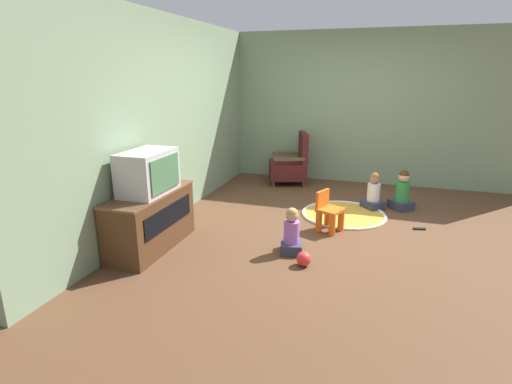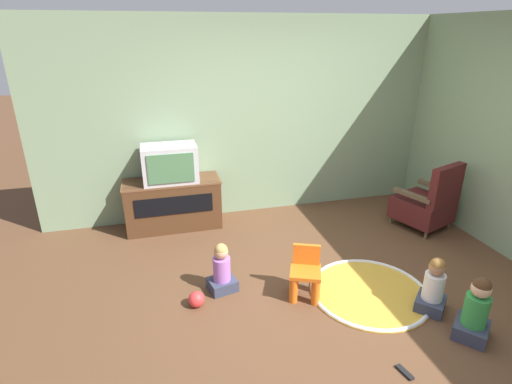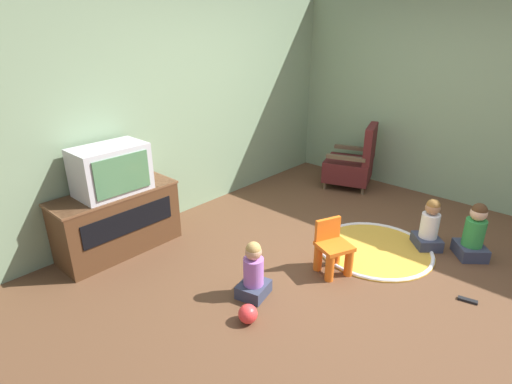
{
  "view_description": "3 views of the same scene",
  "coord_description": "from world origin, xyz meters",
  "px_view_note": "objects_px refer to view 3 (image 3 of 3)",
  "views": [
    {
      "loc": [
        -4.92,
        -0.51,
        1.88
      ],
      "look_at": [
        -0.92,
        0.79,
        0.62
      ],
      "focal_mm": 28.0,
      "sensor_mm": 36.0,
      "label": 1
    },
    {
      "loc": [
        -1.52,
        -2.92,
        2.39
      ],
      "look_at": [
        -0.53,
        0.83,
        0.81
      ],
      "focal_mm": 28.0,
      "sensor_mm": 36.0,
      "label": 2
    },
    {
      "loc": [
        -3.06,
        -1.54,
        2.12
      ],
      "look_at": [
        -0.72,
        0.58,
        0.8
      ],
      "focal_mm": 28.0,
      "sensor_mm": 36.0,
      "label": 3
    }
  ],
  "objects_px": {
    "black_armchair": "(352,164)",
    "child_watching_center": "(429,227)",
    "yellow_kid_chair": "(333,251)",
    "child_watching_left": "(474,234)",
    "toy_ball": "(248,314)",
    "television": "(111,170)",
    "remote_control": "(468,300)",
    "tv_cabinet": "(118,220)",
    "child_watching_right": "(254,273)"
  },
  "relations": [
    {
      "from": "black_armchair",
      "to": "child_watching_center",
      "type": "relative_size",
      "value": 1.67
    },
    {
      "from": "toy_ball",
      "to": "yellow_kid_chair",
      "type": "bearing_deg",
      "value": -5.62
    },
    {
      "from": "remote_control",
      "to": "child_watching_center",
      "type": "bearing_deg",
      "value": -59.96
    },
    {
      "from": "child_watching_left",
      "to": "child_watching_center",
      "type": "bearing_deg",
      "value": 64.92
    },
    {
      "from": "yellow_kid_chair",
      "to": "child_watching_left",
      "type": "height_order",
      "value": "child_watching_left"
    },
    {
      "from": "child_watching_center",
      "to": "toy_ball",
      "type": "distance_m",
      "value": 2.16
    },
    {
      "from": "toy_ball",
      "to": "black_armchair",
      "type": "bearing_deg",
      "value": 15.7
    },
    {
      "from": "toy_ball",
      "to": "remote_control",
      "type": "bearing_deg",
      "value": -40.07
    },
    {
      "from": "yellow_kid_chair",
      "to": "child_watching_left",
      "type": "xyz_separation_m",
      "value": [
        1.14,
        -0.88,
        0.03
      ]
    },
    {
      "from": "television",
      "to": "black_armchair",
      "type": "distance_m",
      "value": 3.28
    },
    {
      "from": "black_armchair",
      "to": "toy_ball",
      "type": "distance_m",
      "value": 3.18
    },
    {
      "from": "yellow_kid_chair",
      "to": "toy_ball",
      "type": "height_order",
      "value": "yellow_kid_chair"
    },
    {
      "from": "black_armchair",
      "to": "toy_ball",
      "type": "bearing_deg",
      "value": -3.77
    },
    {
      "from": "television",
      "to": "remote_control",
      "type": "xyz_separation_m",
      "value": [
        1.49,
        -2.88,
        -0.86
      ]
    },
    {
      "from": "child_watching_center",
      "to": "child_watching_right",
      "type": "relative_size",
      "value": 1.05
    },
    {
      "from": "television",
      "to": "child_watching_center",
      "type": "bearing_deg",
      "value": -46.74
    },
    {
      "from": "child_watching_center",
      "to": "toy_ball",
      "type": "height_order",
      "value": "child_watching_center"
    },
    {
      "from": "tv_cabinet",
      "to": "child_watching_left",
      "type": "distance_m",
      "value": 3.5
    },
    {
      "from": "yellow_kid_chair",
      "to": "toy_ball",
      "type": "distance_m",
      "value": 1.04
    },
    {
      "from": "television",
      "to": "remote_control",
      "type": "height_order",
      "value": "television"
    },
    {
      "from": "tv_cabinet",
      "to": "television",
      "type": "distance_m",
      "value": 0.54
    },
    {
      "from": "television",
      "to": "child_watching_left",
      "type": "bearing_deg",
      "value": -49.86
    },
    {
      "from": "black_armchair",
      "to": "child_watching_left",
      "type": "relative_size",
      "value": 1.56
    },
    {
      "from": "television",
      "to": "toy_ball",
      "type": "height_order",
      "value": "television"
    },
    {
      "from": "yellow_kid_chair",
      "to": "child_watching_right",
      "type": "height_order",
      "value": "child_watching_right"
    },
    {
      "from": "toy_ball",
      "to": "remote_control",
      "type": "xyz_separation_m",
      "value": [
        1.41,
        -1.19,
        -0.07
      ]
    },
    {
      "from": "child_watching_right",
      "to": "toy_ball",
      "type": "relative_size",
      "value": 3.38
    },
    {
      "from": "yellow_kid_chair",
      "to": "child_watching_center",
      "type": "xyz_separation_m",
      "value": [
        1.04,
        -0.49,
        0.02
      ]
    },
    {
      "from": "child_watching_left",
      "to": "child_watching_center",
      "type": "height_order",
      "value": "child_watching_left"
    },
    {
      "from": "yellow_kid_chair",
      "to": "toy_ball",
      "type": "xyz_separation_m",
      "value": [
        -1.03,
        0.1,
        -0.14
      ]
    },
    {
      "from": "yellow_kid_chair",
      "to": "child_watching_right",
      "type": "bearing_deg",
      "value": -178.61
    },
    {
      "from": "tv_cabinet",
      "to": "yellow_kid_chair",
      "type": "height_order",
      "value": "tv_cabinet"
    },
    {
      "from": "black_armchair",
      "to": "yellow_kid_chair",
      "type": "relative_size",
      "value": 1.8
    },
    {
      "from": "black_armchair",
      "to": "toy_ball",
      "type": "relative_size",
      "value": 5.95
    },
    {
      "from": "child_watching_right",
      "to": "remote_control",
      "type": "bearing_deg",
      "value": -63.95
    },
    {
      "from": "television",
      "to": "toy_ball",
      "type": "bearing_deg",
      "value": -87.41
    },
    {
      "from": "child_watching_right",
      "to": "black_armchair",
      "type": "bearing_deg",
      "value": 0.13
    },
    {
      "from": "television",
      "to": "toy_ball",
      "type": "relative_size",
      "value": 4.39
    },
    {
      "from": "television",
      "to": "child_watching_right",
      "type": "bearing_deg",
      "value": -76.66
    },
    {
      "from": "child_watching_center",
      "to": "remote_control",
      "type": "relative_size",
      "value": 3.45
    },
    {
      "from": "child_watching_center",
      "to": "tv_cabinet",
      "type": "bearing_deg",
      "value": 89.87
    },
    {
      "from": "black_armchair",
      "to": "child_watching_right",
      "type": "distance_m",
      "value": 2.85
    },
    {
      "from": "yellow_kid_chair",
      "to": "remote_control",
      "type": "distance_m",
      "value": 1.17
    },
    {
      "from": "black_armchair",
      "to": "yellow_kid_chair",
      "type": "bearing_deg",
      "value": 5.92
    },
    {
      "from": "child_watching_left",
      "to": "toy_ball",
      "type": "bearing_deg",
      "value": 115.69
    },
    {
      "from": "child_watching_center",
      "to": "remote_control",
      "type": "height_order",
      "value": "child_watching_center"
    },
    {
      "from": "tv_cabinet",
      "to": "child_watching_center",
      "type": "distance_m",
      "value": 3.14
    },
    {
      "from": "child_watching_center",
      "to": "child_watching_right",
      "type": "height_order",
      "value": "child_watching_center"
    },
    {
      "from": "tv_cabinet",
      "to": "remote_control",
      "type": "bearing_deg",
      "value": -62.79
    },
    {
      "from": "black_armchair",
      "to": "child_watching_right",
      "type": "bearing_deg",
      "value": -6.05
    }
  ]
}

